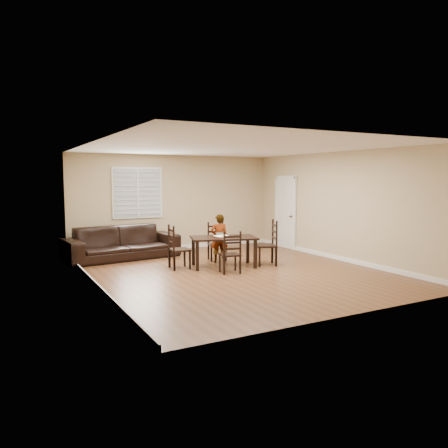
% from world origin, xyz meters
% --- Properties ---
extents(ground, '(7.00, 7.00, 0.00)m').
position_xyz_m(ground, '(0.00, 0.00, 0.00)').
color(ground, brown).
rests_on(ground, ground).
extents(room, '(6.04, 7.04, 2.72)m').
position_xyz_m(room, '(0.04, 0.18, 1.81)').
color(room, tan).
rests_on(room, ground).
extents(dining_table, '(1.67, 1.23, 0.70)m').
position_xyz_m(dining_table, '(0.05, 0.60, 0.61)').
color(dining_table, black).
rests_on(dining_table, ground).
extents(chair_near, '(0.51, 0.49, 0.95)m').
position_xyz_m(chair_near, '(0.32, 1.51, 0.43)').
color(chair_near, black).
rests_on(chair_near, ground).
extents(chair_far, '(0.48, 0.46, 0.92)m').
position_xyz_m(chair_far, '(-0.17, -0.16, 0.42)').
color(chair_far, black).
rests_on(chair_far, ground).
extents(chair_left, '(0.46, 0.49, 1.00)m').
position_xyz_m(chair_left, '(-1.05, 0.90, 0.45)').
color(chair_left, black).
rests_on(chair_left, ground).
extents(chair_right, '(0.60, 0.61, 1.07)m').
position_xyz_m(chair_right, '(1.15, 0.25, 0.49)').
color(chair_right, black).
rests_on(chair_right, ground).
extents(child, '(0.50, 0.41, 1.18)m').
position_xyz_m(child, '(0.20, 1.11, 0.59)').
color(child, gray).
rests_on(child, ground).
extents(napkin, '(0.33, 0.33, 0.00)m').
position_xyz_m(napkin, '(0.10, 0.76, 0.70)').
color(napkin, white).
rests_on(napkin, dining_table).
extents(donut, '(0.10, 0.10, 0.04)m').
position_xyz_m(donut, '(0.11, 0.75, 0.72)').
color(donut, '#C58146').
rests_on(donut, napkin).
extents(sofa, '(2.95, 1.43, 0.83)m').
position_xyz_m(sofa, '(-1.77, 2.70, 0.41)').
color(sofa, black).
rests_on(sofa, ground).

